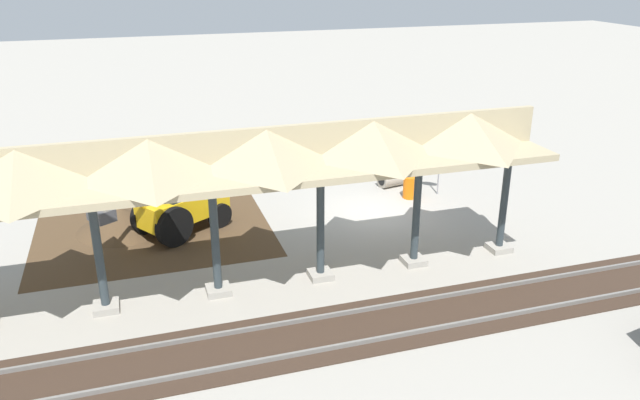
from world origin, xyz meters
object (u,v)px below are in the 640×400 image
(stop_sign, at_px, (440,152))
(backhoe, at_px, (180,199))
(concrete_pipe, at_px, (396,177))
(traffic_barrel, at_px, (410,187))

(stop_sign, relative_size, backhoe, 0.52)
(backhoe, relative_size, concrete_pipe, 2.86)
(stop_sign, bearing_deg, backhoe, 3.88)
(traffic_barrel, bearing_deg, backhoe, 4.16)
(concrete_pipe, bearing_deg, backhoe, 13.32)
(traffic_barrel, bearing_deg, stop_sign, -178.11)
(backhoe, height_order, traffic_barrel, backhoe)
(stop_sign, xyz_separation_m, backhoe, (10.53, 0.71, -0.57))
(stop_sign, distance_m, concrete_pipe, 2.41)
(concrete_pipe, bearing_deg, traffic_barrel, 86.60)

